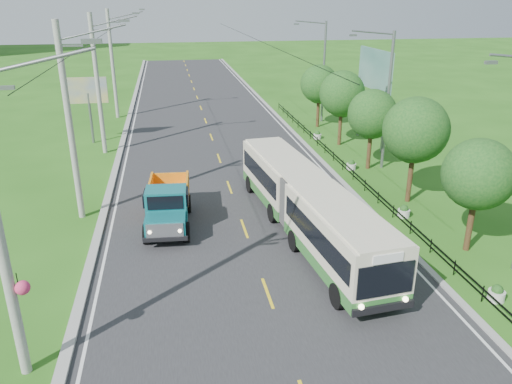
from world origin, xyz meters
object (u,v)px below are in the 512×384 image
object	(u,v)px
pole_nearest	(0,229)
bus	(307,202)
tree_third	(415,133)
tree_back	(319,86)
planter_mid	(351,165)
dump_truck	(168,202)
pole_mid	(98,84)
tree_second	(477,177)
pole_near	(70,123)
planter_near	(404,212)
billboard_right	(374,76)
streetlight_mid	(386,96)
streetlight_far	(322,68)
planter_front	(497,294)
tree_fifth	(342,96)
planter_far	(317,135)
tree_fourth	(372,116)
billboard_left	(88,95)
pole_far	(113,64)

from	to	relation	value
pole_nearest	bus	bearing A→B (deg)	35.09
tree_third	tree_back	bearing A→B (deg)	90.00
planter_mid	dump_truck	bearing A→B (deg)	-150.67
pole_mid	tree_second	xyz separation A→B (m)	(18.12, -18.86, -1.57)
tree_second	dump_truck	distance (m)	14.62
pole_near	planter_near	xyz separation A→B (m)	(16.86, -3.00, -4.81)
planter_near	pole_nearest	bearing A→B (deg)	-151.88
tree_second	billboard_right	world-z (taller)	billboard_right
streetlight_mid	streetlight_far	distance (m)	14.00
planter_mid	planter_near	bearing A→B (deg)	-90.00
tree_third	dump_truck	size ratio (longest dim) A/B	1.07
pole_near	streetlight_mid	bearing A→B (deg)	14.81
pole_near	streetlight_mid	world-z (taller)	pole_near
planter_mid	tree_back	bearing A→B (deg)	84.09
pole_mid	planter_front	bearing A→B (deg)	-53.75
pole_nearest	planter_near	bearing A→B (deg)	28.12
pole_near	tree_third	size ratio (longest dim) A/B	1.67
tree_third	bus	xyz separation A→B (m)	(-6.99, -3.34, -2.25)
tree_fifth	planter_far	size ratio (longest dim) A/B	8.66
planter_mid	planter_far	bearing A→B (deg)	90.00
planter_mid	pole_nearest	bearing A→B (deg)	-134.73
planter_front	planter_mid	bearing A→B (deg)	90.00
tree_second	streetlight_mid	distance (m)	11.97
planter_front	dump_truck	size ratio (longest dim) A/B	0.12
pole_mid	bus	xyz separation A→B (m)	(11.13, -16.20, -3.35)
tree_second	tree_fourth	xyz separation A→B (m)	(0.00, 12.00, 0.07)
planter_mid	streetlight_far	bearing A→B (deg)	81.70
dump_truck	planter_front	bearing A→B (deg)	-32.39
pole_nearest	tree_second	bearing A→B (deg)	15.86
tree_third	planter_far	xyz separation A→B (m)	(-1.26, 13.86, -3.70)
pole_near	tree_fourth	size ratio (longest dim) A/B	1.85
tree_third	streetlight_mid	xyz separation A→B (m)	(0.79, 5.86, 0.92)
pole_mid	planter_far	xyz separation A→B (m)	(16.86, 1.00, -4.81)
planter_near	planter_mid	distance (m)	8.00
pole_near	planter_mid	world-z (taller)	pole_near
planter_near	bus	xyz separation A→B (m)	(-5.73, -1.20, 1.45)
tree_second	tree_third	world-z (taller)	tree_third
billboard_left	pole_near	bearing A→B (deg)	-85.28
streetlight_mid	planter_mid	bearing A→B (deg)	-180.00
tree_fifth	planter_near	distance (m)	14.64
planter_front	billboard_left	size ratio (longest dim) A/B	0.13
pole_far	pole_mid	bearing A→B (deg)	-90.00
pole_far	streetlight_far	xyz separation A→B (m)	(18.90, -5.00, -0.19)
pole_mid	streetlight_far	distance (m)	20.16
billboard_left	streetlight_mid	bearing A→B (deg)	-26.40
planter_far	billboard_right	distance (m)	6.58
streetlight_mid	planter_near	bearing A→B (deg)	-104.32
pole_mid	planter_front	xyz separation A→B (m)	(16.86, -23.00, -4.81)
pole_mid	planter_far	world-z (taller)	pole_mid
pole_mid	tree_fifth	world-z (taller)	pole_mid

